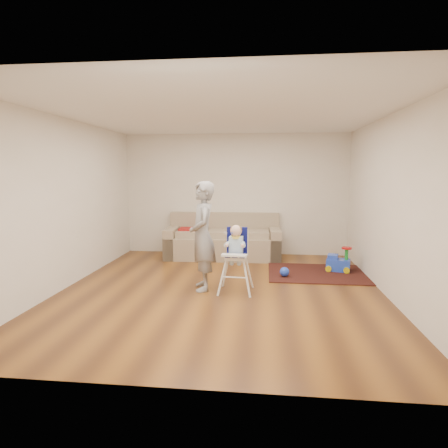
# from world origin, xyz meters

# --- Properties ---
(ground) EXTENTS (5.50, 5.50, 0.00)m
(ground) POSITION_xyz_m (0.00, 0.00, 0.00)
(ground) COLOR #4E2C14
(ground) RESTS_ON ground
(room_envelope) EXTENTS (5.04, 5.52, 2.72)m
(room_envelope) POSITION_xyz_m (0.00, 0.53, 1.88)
(room_envelope) COLOR silver
(room_envelope) RESTS_ON ground
(sofa) EXTENTS (2.49, 1.09, 0.95)m
(sofa) POSITION_xyz_m (-0.23, 2.30, 0.48)
(sofa) COLOR tan
(sofa) RESTS_ON ground
(side_table) EXTENTS (0.48, 0.48, 0.48)m
(side_table) POSITION_xyz_m (-1.06, 2.26, 0.24)
(side_table) COLOR black
(side_table) RESTS_ON ground
(area_rug) EXTENTS (1.84, 1.38, 0.01)m
(area_rug) POSITION_xyz_m (1.67, 1.15, 0.01)
(area_rug) COLOR black
(area_rug) RESTS_ON ground
(ride_on_toy) EXTENTS (0.48, 0.40, 0.46)m
(ride_on_toy) POSITION_xyz_m (2.05, 1.35, 0.25)
(ride_on_toy) COLOR blue
(ride_on_toy) RESTS_ON area_rug
(toy_ball) EXTENTS (0.17, 0.17, 0.17)m
(toy_ball) POSITION_xyz_m (1.03, 0.84, 0.10)
(toy_ball) COLOR blue
(toy_ball) RESTS_ON area_rug
(high_chair) EXTENTS (0.51, 0.51, 1.06)m
(high_chair) POSITION_xyz_m (0.23, -0.06, 0.51)
(high_chair) COLOR white
(high_chair) RESTS_ON ground
(adult) EXTENTS (0.55, 0.71, 1.71)m
(adult) POSITION_xyz_m (-0.30, 0.02, 0.86)
(adult) COLOR gray
(adult) RESTS_ON ground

